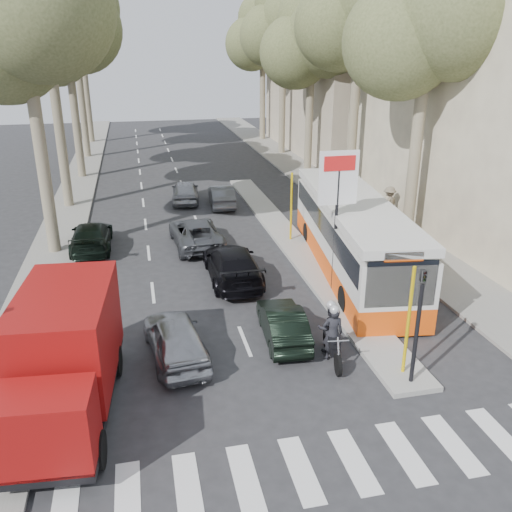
% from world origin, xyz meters
% --- Properties ---
extents(ground, '(120.00, 120.00, 0.00)m').
position_xyz_m(ground, '(0.00, 0.00, 0.00)').
color(ground, '#28282B').
rests_on(ground, ground).
extents(sidewalk_right, '(3.20, 70.00, 0.12)m').
position_xyz_m(sidewalk_right, '(8.60, 25.00, 0.06)').
color(sidewalk_right, gray).
rests_on(sidewalk_right, ground).
extents(median_left, '(2.40, 64.00, 0.12)m').
position_xyz_m(median_left, '(-8.00, 28.00, 0.06)').
color(median_left, gray).
rests_on(median_left, ground).
extents(traffic_island, '(1.50, 26.00, 0.16)m').
position_xyz_m(traffic_island, '(3.25, 11.00, 0.08)').
color(traffic_island, gray).
rests_on(traffic_island, ground).
extents(building_far, '(11.00, 20.00, 16.00)m').
position_xyz_m(building_far, '(15.50, 34.00, 8.00)').
color(building_far, '#B7A88E').
rests_on(building_far, ground).
extents(billboard, '(1.50, 12.10, 5.60)m').
position_xyz_m(billboard, '(3.25, 5.00, 3.70)').
color(billboard, yellow).
rests_on(billboard, ground).
extents(traffic_light_island, '(0.16, 0.41, 3.60)m').
position_xyz_m(traffic_light_island, '(3.25, -1.50, 2.49)').
color(traffic_light_island, black).
rests_on(traffic_light_island, ground).
extents(tree_l_a, '(7.40, 7.20, 14.10)m').
position_xyz_m(tree_l_a, '(-7.87, 12.11, 10.38)').
color(tree_l_a, '#6B604C').
rests_on(tree_l_a, ground).
extents(tree_l_b, '(7.40, 7.20, 14.88)m').
position_xyz_m(tree_l_b, '(-7.97, 20.11, 11.07)').
color(tree_l_b, '#6B604C').
rests_on(tree_l_b, ground).
extents(tree_l_c, '(7.40, 7.20, 13.71)m').
position_xyz_m(tree_l_c, '(-7.77, 28.11, 10.04)').
color(tree_l_c, '#6B604C').
rests_on(tree_l_c, ground).
extents(tree_l_d, '(7.40, 7.20, 15.66)m').
position_xyz_m(tree_l_d, '(-7.87, 36.11, 11.76)').
color(tree_l_d, '#6B604C').
rests_on(tree_l_d, ground).
extents(tree_l_e, '(7.40, 7.20, 14.49)m').
position_xyz_m(tree_l_e, '(-7.97, 44.11, 10.73)').
color(tree_l_e, '#6B604C').
rests_on(tree_l_e, ground).
extents(tree_r_a, '(7.40, 7.20, 14.10)m').
position_xyz_m(tree_r_a, '(9.13, 10.11, 10.38)').
color(tree_r_a, '#6B604C').
rests_on(tree_r_a, ground).
extents(tree_r_b, '(7.40, 7.20, 15.27)m').
position_xyz_m(tree_r_b, '(9.23, 18.11, 11.42)').
color(tree_r_b, '#6B604C').
rests_on(tree_r_b, ground).
extents(tree_r_c, '(7.40, 7.20, 13.32)m').
position_xyz_m(tree_r_c, '(9.03, 26.11, 9.69)').
color(tree_r_c, '#6B604C').
rests_on(tree_r_c, ground).
extents(tree_r_d, '(7.40, 7.20, 14.88)m').
position_xyz_m(tree_r_d, '(9.13, 34.11, 11.07)').
color(tree_r_d, '#6B604C').
rests_on(tree_r_d, ground).
extents(tree_r_e, '(7.40, 7.20, 14.10)m').
position_xyz_m(tree_r_e, '(9.23, 42.11, 10.38)').
color(tree_r_e, '#6B604C').
rests_on(tree_r_e, ground).
extents(silver_hatchback, '(2.05, 4.13, 1.35)m').
position_xyz_m(silver_hatchback, '(-3.18, 1.48, 0.68)').
color(silver_hatchback, '#A7A9AF').
rests_on(silver_hatchback, ground).
extents(dark_hatchback, '(1.49, 3.67, 1.18)m').
position_xyz_m(dark_hatchback, '(0.36, 1.86, 0.59)').
color(dark_hatchback, black).
rests_on(dark_hatchback, ground).
extents(queue_car_a, '(2.46, 4.86, 1.32)m').
position_xyz_m(queue_car_a, '(-1.38, 11.49, 0.66)').
color(queue_car_a, '#4E5055').
rests_on(queue_car_a, ground).
extents(queue_car_b, '(2.02, 4.95, 1.44)m').
position_xyz_m(queue_car_b, '(-0.40, 7.00, 0.72)').
color(queue_car_b, black).
rests_on(queue_car_b, ground).
extents(queue_car_c, '(1.98, 4.13, 1.36)m').
position_xyz_m(queue_car_c, '(-1.10, 19.58, 0.68)').
color(queue_car_c, gray).
rests_on(queue_car_c, ground).
extents(queue_car_d, '(1.61, 3.99, 1.29)m').
position_xyz_m(queue_car_d, '(0.96, 18.18, 0.64)').
color(queue_car_d, '#4B4E53').
rests_on(queue_car_d, ground).
extents(queue_car_e, '(1.87, 4.53, 1.31)m').
position_xyz_m(queue_car_e, '(-6.30, 12.09, 0.65)').
color(queue_car_e, black).
rests_on(queue_car_e, ground).
extents(red_truck, '(2.76, 6.17, 3.20)m').
position_xyz_m(red_truck, '(-6.14, -0.58, 1.69)').
color(red_truck, black).
rests_on(red_truck, ground).
extents(city_bus, '(4.19, 12.41, 3.21)m').
position_xyz_m(city_bus, '(4.80, 7.02, 1.69)').
color(city_bus, '#F14F0D').
rests_on(city_bus, ground).
extents(motorcycle, '(0.89, 2.23, 1.90)m').
position_xyz_m(motorcycle, '(1.53, 0.48, 0.86)').
color(motorcycle, black).
rests_on(motorcycle, ground).
extents(pedestrian_near, '(0.93, 1.05, 1.63)m').
position_xyz_m(pedestrian_near, '(7.48, 11.11, 0.93)').
color(pedestrian_near, '#443753').
rests_on(pedestrian_near, sidewalk_right).
extents(pedestrian_far, '(1.33, 1.14, 1.91)m').
position_xyz_m(pedestrian_far, '(9.35, 12.89, 1.07)').
color(pedestrian_far, '#726755').
rests_on(pedestrian_far, sidewalk_right).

